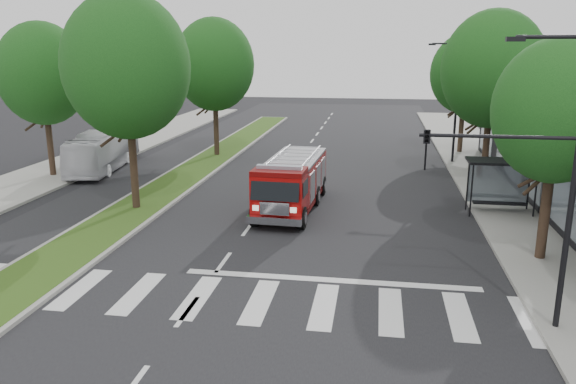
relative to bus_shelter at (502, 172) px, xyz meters
name	(u,v)px	position (x,y,z in m)	size (l,w,h in m)	color
ground	(223,263)	(-11.20, -8.15, -2.04)	(140.00, 140.00, 0.00)	black
sidewalk_right	(517,203)	(1.30, 1.85, -1.96)	(5.00, 80.00, 0.15)	gray
sidewalk_left	(26,183)	(-25.70, 1.85, -1.96)	(5.00, 80.00, 0.15)	gray
median	(209,161)	(-17.20, 9.85, -1.96)	(3.00, 50.00, 0.15)	gray
bus_shelter	(502,172)	(0.00, 0.00, 0.00)	(3.20, 1.60, 2.61)	black
tree_right_near	(557,111)	(0.30, -6.15, 3.47)	(4.40, 4.40, 8.05)	black
tree_right_mid	(493,69)	(0.30, 5.85, 4.45)	(5.60, 5.60, 9.72)	black
tree_right_far	(465,74)	(0.30, 15.85, 3.80)	(5.00, 5.00, 8.73)	black
tree_median_near	(127,66)	(-17.20, -2.15, 4.77)	(5.80, 5.80, 10.16)	black
tree_median_far	(214,65)	(-17.20, 11.85, 4.45)	(5.60, 5.60, 9.72)	black
tree_left_mid	(43,74)	(-25.20, 3.85, 4.12)	(5.20, 5.20, 9.16)	black
streetlight_right_near	(540,166)	(-1.59, -11.65, 2.63)	(4.08, 0.22, 8.00)	black
streetlight_right_far	(454,97)	(-0.85, 11.85, 2.44)	(2.11, 0.20, 8.00)	black
fire_engine	(292,183)	(-9.79, -0.71, -0.74)	(2.74, 7.94, 2.72)	#620505
city_bus	(104,150)	(-23.20, 6.58, -0.77)	(2.13, 9.11, 2.54)	silver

